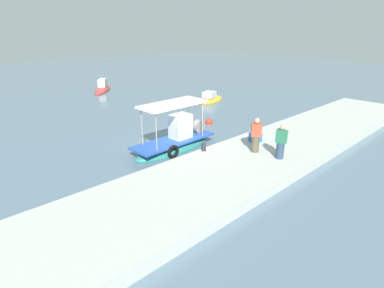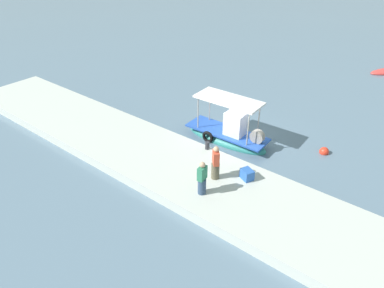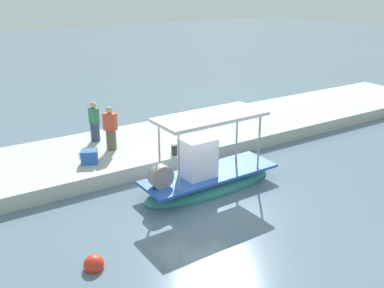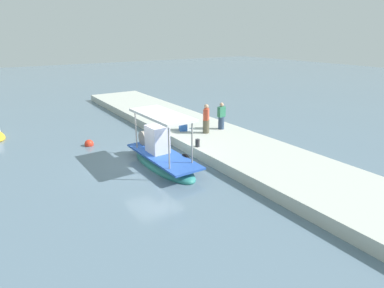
{
  "view_description": "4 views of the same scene",
  "coord_description": "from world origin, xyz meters",
  "px_view_note": "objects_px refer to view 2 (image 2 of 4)",
  "views": [
    {
      "loc": [
        -10.66,
        -12.58,
        6.39
      ],
      "look_at": [
        -1.42,
        -2.65,
        1.2
      ],
      "focal_mm": 28.05,
      "sensor_mm": 36.0,
      "label": 1
    },
    {
      "loc": [
        8.84,
        -15.72,
        10.89
      ],
      "look_at": [
        -1.02,
        -3.16,
        0.97
      ],
      "focal_mm": 32.72,
      "sensor_mm": 36.0,
      "label": 2
    },
    {
      "loc": [
        7.36,
        11.08,
        6.87
      ],
      "look_at": [
        -1.27,
        -2.47,
        0.85
      ],
      "focal_mm": 40.51,
      "sensor_mm": 36.0,
      "label": 3
    },
    {
      "loc": [
        -13.91,
        6.65,
        6.31
      ],
      "look_at": [
        -0.99,
        -1.81,
        0.98
      ],
      "focal_mm": 29.99,
      "sensor_mm": 36.0,
      "label": 4
    }
  ],
  "objects_px": {
    "fisherman_by_crate": "(216,164)",
    "marker_buoy": "(324,152)",
    "mooring_bollard": "(207,146)",
    "main_fishing_boat": "(228,134)",
    "fisherman_near_bollard": "(202,179)",
    "cargo_crate": "(247,174)"
  },
  "relations": [
    {
      "from": "fisherman_near_bollard",
      "to": "marker_buoy",
      "type": "xyz_separation_m",
      "value": [
        2.96,
        7.6,
        -1.22
      ]
    },
    {
      "from": "marker_buoy",
      "to": "fisherman_by_crate",
      "type": "bearing_deg",
      "value": -116.58
    },
    {
      "from": "main_fishing_boat",
      "to": "mooring_bollard",
      "type": "bearing_deg",
      "value": -88.4
    },
    {
      "from": "fisherman_by_crate",
      "to": "mooring_bollard",
      "type": "bearing_deg",
      "value": 134.37
    },
    {
      "from": "fisherman_by_crate",
      "to": "cargo_crate",
      "type": "height_order",
      "value": "fisherman_by_crate"
    },
    {
      "from": "main_fishing_boat",
      "to": "marker_buoy",
      "type": "bearing_deg",
      "value": 23.83
    },
    {
      "from": "fisherman_near_bollard",
      "to": "fisherman_by_crate",
      "type": "bearing_deg",
      "value": 97.9
    },
    {
      "from": "fisherman_by_crate",
      "to": "cargo_crate",
      "type": "xyz_separation_m",
      "value": [
        1.25,
        0.88,
        -0.55
      ]
    },
    {
      "from": "main_fishing_boat",
      "to": "cargo_crate",
      "type": "distance_m",
      "value": 4.48
    },
    {
      "from": "main_fishing_boat",
      "to": "fisherman_by_crate",
      "type": "xyz_separation_m",
      "value": [
        1.89,
        -4.06,
        0.88
      ]
    },
    {
      "from": "fisherman_by_crate",
      "to": "cargo_crate",
      "type": "distance_m",
      "value": 1.62
    },
    {
      "from": "fisherman_by_crate",
      "to": "mooring_bollard",
      "type": "xyz_separation_m",
      "value": [
        -1.83,
        1.87,
        -0.6
      ]
    },
    {
      "from": "fisherman_by_crate",
      "to": "marker_buoy",
      "type": "relative_size",
      "value": 3.37
    },
    {
      "from": "fisherman_near_bollard",
      "to": "mooring_bollard",
      "type": "bearing_deg",
      "value": 122.28
    },
    {
      "from": "main_fishing_boat",
      "to": "fisherman_by_crate",
      "type": "height_order",
      "value": "main_fishing_boat"
    },
    {
      "from": "cargo_crate",
      "to": "marker_buoy",
      "type": "bearing_deg",
      "value": 70.63
    },
    {
      "from": "fisherman_by_crate",
      "to": "marker_buoy",
      "type": "height_order",
      "value": "fisherman_by_crate"
    },
    {
      "from": "fisherman_near_bollard",
      "to": "main_fishing_boat",
      "type": "bearing_deg",
      "value": 111.06
    },
    {
      "from": "fisherman_by_crate",
      "to": "marker_buoy",
      "type": "distance_m",
      "value": 7.14
    },
    {
      "from": "mooring_bollard",
      "to": "marker_buoy",
      "type": "height_order",
      "value": "mooring_bollard"
    },
    {
      "from": "mooring_bollard",
      "to": "marker_buoy",
      "type": "relative_size",
      "value": 0.8
    },
    {
      "from": "main_fishing_boat",
      "to": "marker_buoy",
      "type": "relative_size",
      "value": 9.95
    }
  ]
}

